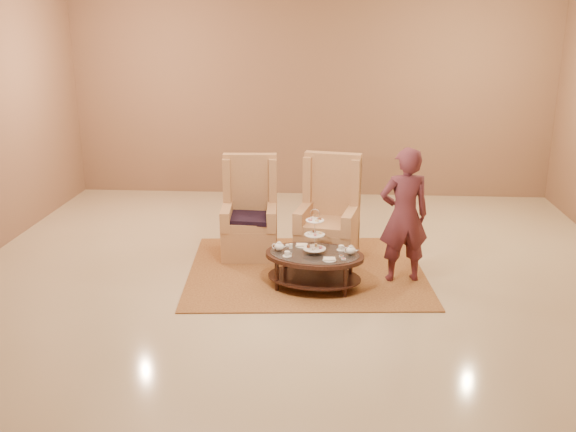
# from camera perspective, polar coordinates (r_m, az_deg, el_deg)

# --- Properties ---
(ground) EXTENTS (8.00, 8.00, 0.00)m
(ground) POSITION_cam_1_polar(r_m,az_deg,el_deg) (7.38, 0.87, -6.10)
(ground) COLOR beige
(ground) RESTS_ON ground
(ceiling) EXTENTS (8.00, 8.00, 0.02)m
(ceiling) POSITION_cam_1_polar(r_m,az_deg,el_deg) (7.38, 0.87, -6.10)
(ceiling) COLOR silver
(ceiling) RESTS_ON ground
(wall_back) EXTENTS (8.00, 0.04, 3.50)m
(wall_back) POSITION_cam_1_polar(r_m,az_deg,el_deg) (10.84, 2.04, 10.98)
(wall_back) COLOR #8D664D
(wall_back) RESTS_ON ground
(rug) EXTENTS (2.97, 2.54, 0.01)m
(rug) POSITION_cam_1_polar(r_m,az_deg,el_deg) (7.76, 1.63, -4.85)
(rug) COLOR #A6753B
(rug) RESTS_ON ground
(tea_table) EXTENTS (1.22, 0.94, 0.93)m
(tea_table) POSITION_cam_1_polar(r_m,az_deg,el_deg) (7.18, 2.36, -3.89)
(tea_table) COLOR black
(tea_table) RESTS_ON ground
(armchair_left) EXTENTS (0.73, 0.75, 1.27)m
(armchair_left) POSITION_cam_1_polar(r_m,az_deg,el_deg) (8.21, -3.40, -0.49)
(armchair_left) COLOR tan
(armchair_left) RESTS_ON ground
(armchair_right) EXTENTS (0.84, 0.86, 1.32)m
(armchair_right) POSITION_cam_1_polar(r_m,az_deg,el_deg) (8.06, 3.64, -0.76)
(armchair_right) COLOR tan
(armchair_right) RESTS_ON ground
(person) EXTENTS (0.63, 0.48, 1.57)m
(person) POSITION_cam_1_polar(r_m,az_deg,el_deg) (7.35, 10.28, 0.03)
(person) COLOR #55242D
(person) RESTS_ON ground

